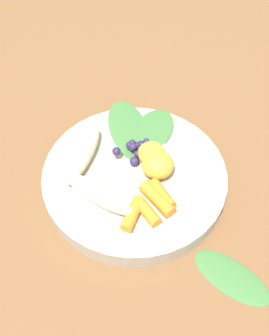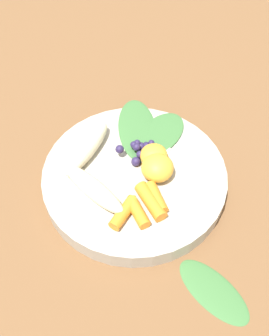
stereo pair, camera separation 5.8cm
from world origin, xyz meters
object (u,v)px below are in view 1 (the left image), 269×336
(bowl, at_px, (135,178))
(kale_leaf_stray, at_px, (232,277))
(banana_peeled_left, at_px, (98,194))
(banana_peeled_right, at_px, (83,154))
(orange_segment_near, at_px, (152,153))

(bowl, distance_m, kale_leaf_stray, 0.20)
(banana_peeled_left, distance_m, banana_peeled_right, 0.08)
(banana_peeled_left, xyz_separation_m, kale_leaf_stray, (0.18, 0.10, -0.04))
(kale_leaf_stray, bearing_deg, bowl, 168.22)
(banana_peeled_right, bearing_deg, orange_segment_near, 108.58)
(banana_peeled_right, bearing_deg, kale_leaf_stray, 67.99)
(banana_peeled_left, distance_m, kale_leaf_stray, 0.21)
(bowl, bearing_deg, banana_peeled_left, -76.13)
(banana_peeled_left, height_order, kale_leaf_stray, banana_peeled_left)
(kale_leaf_stray, bearing_deg, banana_peeled_left, -171.88)
(banana_peeled_right, bearing_deg, banana_peeled_left, 38.98)
(bowl, xyz_separation_m, banana_peeled_right, (-0.06, -0.06, 0.03))
(banana_peeled_left, bearing_deg, bowl, 78.03)
(bowl, bearing_deg, banana_peeled_right, -136.67)
(orange_segment_near, bearing_deg, banana_peeled_left, -76.82)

